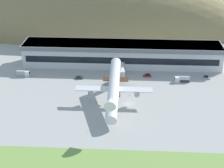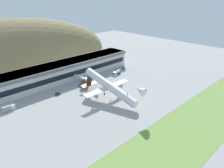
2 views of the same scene
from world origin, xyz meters
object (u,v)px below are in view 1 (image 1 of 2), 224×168
(traffic_cone_0, at_px, (130,95))
(service_car_2, at_px, (79,78))
(box_truck, at_px, (23,73))
(service_car_0, at_px, (206,78))
(service_car_1, at_px, (147,76))
(fuel_truck, at_px, (182,79))
(jetway_0, at_px, (122,70))
(cargo_airplane, at_px, (114,88))
(terminal_building, at_px, (122,53))
(service_car_3, at_px, (116,78))

(traffic_cone_0, bearing_deg, service_car_2, 146.24)
(box_truck, bearing_deg, service_car_0, 1.18)
(service_car_1, distance_m, fuel_truck, 18.61)
(jetway_0, xyz_separation_m, service_car_1, (13.50, 0.48, -3.33))
(traffic_cone_0, bearing_deg, jetway_0, 101.66)
(service_car_2, height_order, box_truck, box_truck)
(box_truck, bearing_deg, cargo_airplane, -29.93)
(cargo_airplane, height_order, traffic_cone_0, cargo_airplane)
(service_car_2, height_order, fuel_truck, fuel_truck)
(cargo_airplane, relative_size, fuel_truck, 6.81)
(terminal_building, bearing_deg, box_truck, -160.09)
(cargo_airplane, relative_size, service_car_2, 13.39)
(terminal_building, bearing_deg, service_car_1, -48.79)
(terminal_building, bearing_deg, jetway_0, -87.53)
(cargo_airplane, distance_m, traffic_cone_0, 13.91)
(jetway_0, distance_m, service_car_0, 44.55)
(cargo_airplane, relative_size, service_car_0, 12.96)
(service_car_1, bearing_deg, service_car_3, -165.57)
(traffic_cone_0, bearing_deg, terminal_building, 97.75)
(terminal_building, distance_m, service_car_1, 22.57)
(terminal_building, height_order, cargo_airplane, cargo_airplane)
(jetway_0, relative_size, fuel_truck, 1.88)
(jetway_0, height_order, service_car_3, jetway_0)
(terminal_building, distance_m, service_car_2, 30.77)
(terminal_building, xyz_separation_m, box_truck, (-52.08, -18.86, -5.77))
(service_car_1, xyz_separation_m, traffic_cone_0, (-8.94, -22.57, -0.38))
(jetway_0, bearing_deg, cargo_airplane, -94.81)
(box_truck, bearing_deg, terminal_building, 19.91)
(jetway_0, distance_m, service_car_3, 5.92)
(jetway_0, relative_size, service_car_0, 3.58)
(cargo_airplane, relative_size, service_car_3, 11.81)
(cargo_airplane, bearing_deg, jetway_0, 85.19)
(service_car_1, distance_m, box_truck, 66.36)
(service_car_0, xyz_separation_m, traffic_cone_0, (-39.87, -21.96, -0.39))
(service_car_0, bearing_deg, terminal_building, 159.53)
(service_car_0, height_order, fuel_truck, fuel_truck)
(service_car_0, height_order, box_truck, box_truck)
(traffic_cone_0, bearing_deg, box_truck, 160.82)
(service_car_0, bearing_deg, box_truck, -178.82)
(service_car_1, height_order, traffic_cone_0, service_car_1)
(jetway_0, bearing_deg, traffic_cone_0, -78.34)
(service_car_1, bearing_deg, service_car_0, -1.13)
(service_car_2, bearing_deg, box_truck, 176.41)
(service_car_3, bearing_deg, jetway_0, 50.81)
(traffic_cone_0, bearing_deg, service_car_1, 68.38)
(service_car_0, distance_m, fuel_truck, 13.93)
(service_car_2, distance_m, box_truck, 30.43)
(fuel_truck, relative_size, traffic_cone_0, 13.45)
(jetway_0, bearing_deg, terminal_building, 92.47)
(terminal_building, relative_size, box_truck, 16.30)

